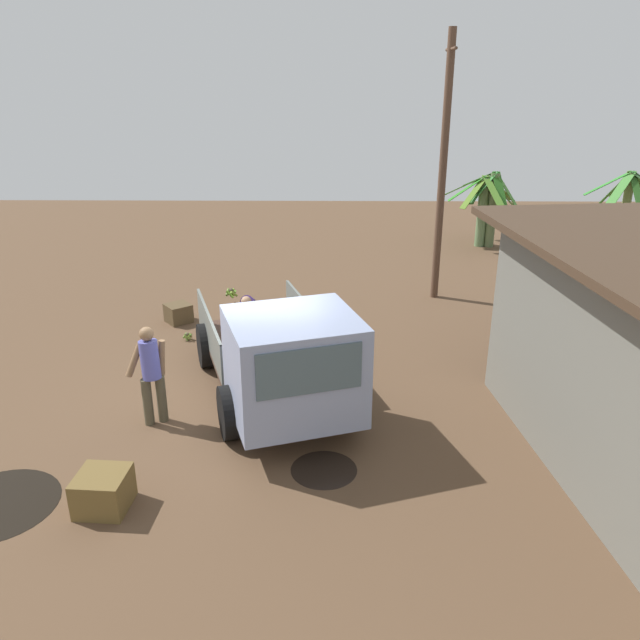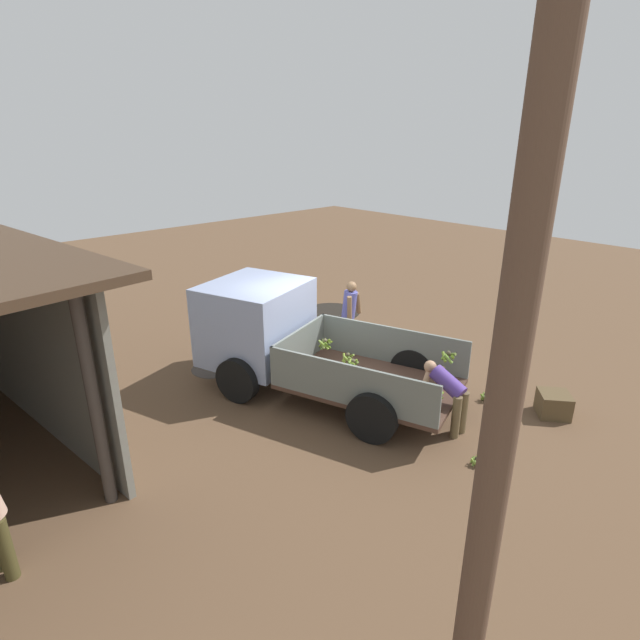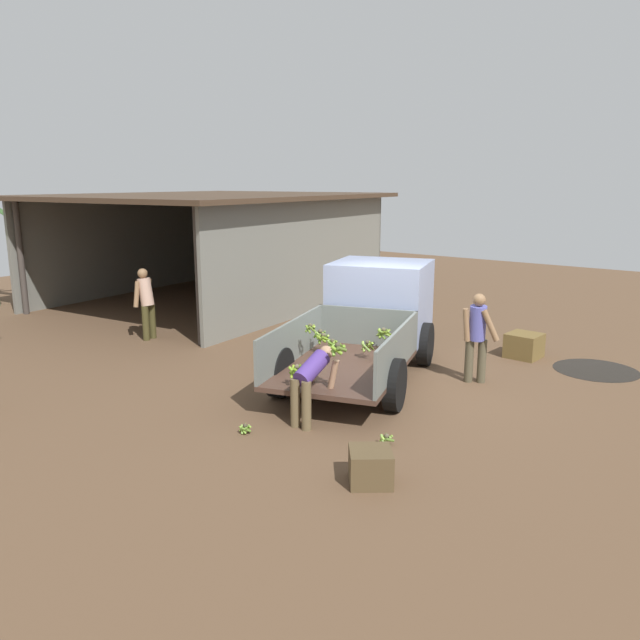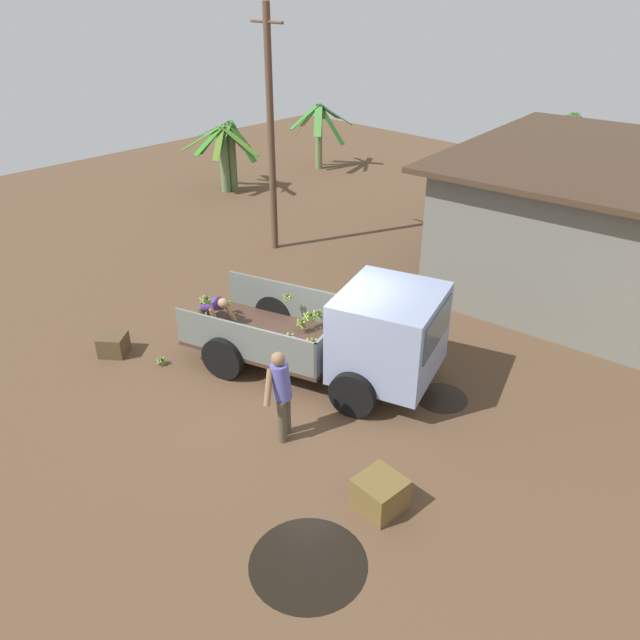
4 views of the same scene
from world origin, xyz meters
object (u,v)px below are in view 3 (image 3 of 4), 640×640
(person_worker_loading, at_px, (311,379))
(wooden_crate_0, at_px, (371,467))
(banana_bunch_on_ground_0, at_px, (386,439))
(wooden_crate_1, at_px, (524,346))
(person_bystander_near_shed, at_px, (146,300))
(banana_bunch_on_ground_1, at_px, (245,428))
(cargo_truck, at_px, (375,311))
(person_foreground_visitor, at_px, (477,334))

(person_worker_loading, distance_m, wooden_crate_0, 2.08)
(banana_bunch_on_ground_0, relative_size, wooden_crate_1, 0.32)
(person_bystander_near_shed, distance_m, banana_bunch_on_ground_1, 6.22)
(person_worker_loading, height_order, wooden_crate_0, person_worker_loading)
(person_worker_loading, xyz_separation_m, banana_bunch_on_ground_1, (-0.88, 0.50, -0.61))
(banana_bunch_on_ground_1, bearing_deg, person_bystander_near_shed, 65.21)
(person_bystander_near_shed, relative_size, wooden_crate_1, 2.56)
(cargo_truck, bearing_deg, banana_bunch_on_ground_0, -162.80)
(person_worker_loading, relative_size, banana_bunch_on_ground_1, 5.99)
(person_foreground_visitor, xyz_separation_m, person_bystander_near_shed, (-1.59, 7.24, -0.00))
(cargo_truck, xyz_separation_m, person_worker_loading, (-3.26, -0.99, -0.36))
(cargo_truck, distance_m, banana_bunch_on_ground_0, 4.10)
(person_bystander_near_shed, bearing_deg, person_foreground_visitor, -179.73)
(cargo_truck, distance_m, banana_bunch_on_ground_1, 4.28)
(wooden_crate_0, bearing_deg, person_foreground_visitor, 7.90)
(wooden_crate_1, bearing_deg, person_foreground_visitor, 177.10)
(person_bystander_near_shed, bearing_deg, cargo_truck, -175.22)
(person_foreground_visitor, bearing_deg, wooden_crate_1, 147.59)
(banana_bunch_on_ground_1, distance_m, wooden_crate_0, 2.25)
(person_foreground_visitor, distance_m, person_worker_loading, 3.49)
(wooden_crate_0, bearing_deg, person_bystander_near_shed, 70.68)
(person_foreground_visitor, bearing_deg, banana_bunch_on_ground_1, -50.92)
(banana_bunch_on_ground_0, height_order, wooden_crate_1, wooden_crate_1)
(person_worker_loading, distance_m, person_bystander_near_shed, 6.34)
(wooden_crate_0, bearing_deg, banana_bunch_on_ground_1, 85.88)
(banana_bunch_on_ground_1, bearing_deg, person_foreground_visitor, -21.41)
(banana_bunch_on_ground_0, bearing_deg, person_worker_loading, 89.90)
(cargo_truck, height_order, banana_bunch_on_ground_0, cargo_truck)
(person_worker_loading, bearing_deg, wooden_crate_1, -13.56)
(person_worker_loading, height_order, wooden_crate_1, person_worker_loading)
(banana_bunch_on_ground_0, bearing_deg, banana_bunch_on_ground_1, 115.82)
(person_bystander_near_shed, xyz_separation_m, wooden_crate_1, (3.74, -7.35, -0.65))
(person_bystander_near_shed, xyz_separation_m, banana_bunch_on_ground_0, (-1.71, -7.42, -0.80))
(wooden_crate_1, bearing_deg, banana_bunch_on_ground_1, 164.57)
(banana_bunch_on_ground_0, height_order, banana_bunch_on_ground_1, banana_bunch_on_ground_0)
(cargo_truck, bearing_deg, person_bystander_near_shed, 88.84)
(person_foreground_visitor, relative_size, person_worker_loading, 1.46)
(person_foreground_visitor, xyz_separation_m, banana_bunch_on_ground_1, (-4.18, 1.64, -0.83))
(banana_bunch_on_ground_0, relative_size, wooden_crate_0, 0.41)
(person_bystander_near_shed, xyz_separation_m, wooden_crate_0, (-2.75, -7.84, -0.69))
(cargo_truck, distance_m, wooden_crate_0, 5.16)
(person_foreground_visitor, xyz_separation_m, wooden_crate_1, (2.15, -0.11, -0.65))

